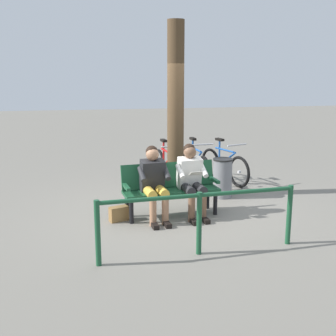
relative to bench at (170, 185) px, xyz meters
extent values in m
plane|color=slate|center=(-0.14, -0.11, -0.51)|extent=(40.00, 40.00, 0.00)
cube|color=#194C2D|center=(-0.01, 0.08, -0.08)|extent=(1.64, 0.61, 0.05)
cube|color=#194C2D|center=(0.01, -0.11, 0.15)|extent=(1.61, 0.31, 0.42)
cube|color=#194C2D|center=(-0.76, 0.00, 0.05)|extent=(0.10, 0.40, 0.05)
cube|color=#194C2D|center=(0.75, 0.16, 0.05)|extent=(0.10, 0.40, 0.05)
cylinder|color=black|center=(-0.74, 0.17, -0.31)|extent=(0.07, 0.07, 0.40)
cylinder|color=black|center=(0.69, 0.33, -0.31)|extent=(0.07, 0.07, 0.40)
cylinder|color=black|center=(-0.71, -0.17, -0.31)|extent=(0.07, 0.07, 0.40)
cylinder|color=black|center=(0.73, -0.01, -0.31)|extent=(0.07, 0.07, 0.40)
cube|color=white|center=(-0.32, 0.03, 0.20)|extent=(0.41, 0.35, 0.55)
sphere|color=brown|center=(-0.32, 0.05, 0.56)|extent=(0.21, 0.21, 0.21)
sphere|color=black|center=(-0.32, 0.02, 0.59)|extent=(0.20, 0.20, 0.20)
cylinder|color=#262628|center=(-0.44, 0.21, -0.02)|extent=(0.19, 0.41, 0.15)
cylinder|color=brown|center=(-0.47, 0.41, -0.28)|extent=(0.11, 0.11, 0.45)
cube|color=black|center=(-0.48, 0.51, -0.47)|extent=(0.11, 0.23, 0.07)
cylinder|color=white|center=(-0.53, 0.12, 0.27)|extent=(0.12, 0.31, 0.23)
cylinder|color=#262628|center=(-0.25, 0.24, -0.02)|extent=(0.19, 0.41, 0.15)
cylinder|color=brown|center=(-0.27, 0.43, -0.28)|extent=(0.11, 0.11, 0.45)
cube|color=black|center=(-0.28, 0.53, -0.47)|extent=(0.11, 0.23, 0.07)
cylinder|color=white|center=(-0.14, 0.17, 0.27)|extent=(0.12, 0.31, 0.23)
cube|color=silver|center=(-0.36, 0.32, 0.26)|extent=(0.21, 0.14, 0.09)
cube|color=#262628|center=(0.31, 0.10, 0.20)|extent=(0.41, 0.35, 0.55)
sphere|color=#A87554|center=(0.31, 0.12, 0.56)|extent=(0.21, 0.21, 0.21)
sphere|color=black|center=(0.31, 0.09, 0.59)|extent=(0.20, 0.20, 0.20)
cylinder|color=gold|center=(0.19, 0.28, -0.02)|extent=(0.19, 0.41, 0.15)
cylinder|color=#A87554|center=(0.17, 0.48, -0.28)|extent=(0.11, 0.11, 0.45)
cube|color=black|center=(0.16, 0.58, -0.47)|extent=(0.11, 0.23, 0.07)
cylinder|color=#262628|center=(0.10, 0.19, 0.27)|extent=(0.12, 0.31, 0.23)
cylinder|color=gold|center=(0.39, 0.31, -0.02)|extent=(0.19, 0.41, 0.15)
cylinder|color=#A87554|center=(0.37, 0.50, -0.28)|extent=(0.11, 0.11, 0.45)
cube|color=black|center=(0.36, 0.60, -0.47)|extent=(0.11, 0.23, 0.07)
cylinder|color=#262628|center=(0.50, 0.24, 0.27)|extent=(0.12, 0.31, 0.23)
cube|color=olive|center=(0.88, 0.18, -0.39)|extent=(0.33, 0.23, 0.24)
cylinder|color=#4C3823|center=(-0.32, -1.06, 1.13)|extent=(0.31, 0.31, 3.27)
cylinder|color=slate|center=(-1.18, -0.79, -0.15)|extent=(0.36, 0.36, 0.72)
cylinder|color=black|center=(-1.18, -0.79, 0.23)|extent=(0.38, 0.38, 0.03)
torus|color=black|center=(-1.73, -1.39, -0.18)|extent=(0.27, 0.64, 0.66)
cylinder|color=silver|center=(-1.73, -1.39, -0.18)|extent=(0.07, 0.07, 0.06)
torus|color=black|center=(-1.40, -2.35, -0.18)|extent=(0.27, 0.64, 0.66)
cylinder|color=silver|center=(-1.40, -2.35, -0.18)|extent=(0.07, 0.07, 0.06)
cylinder|color=#1E519E|center=(-1.57, -1.87, 0.20)|extent=(0.24, 0.61, 0.04)
cylinder|color=#1E519E|center=(-1.59, -1.79, 0.00)|extent=(0.23, 0.58, 0.43)
cylinder|color=#1E519E|center=(-1.51, -2.04, 0.12)|extent=(0.04, 0.04, 0.55)
cube|color=black|center=(-1.51, -2.04, 0.40)|extent=(0.16, 0.24, 0.05)
cylinder|color=#B2B2B7|center=(-1.70, -1.48, 0.37)|extent=(0.46, 0.19, 0.03)
torus|color=black|center=(-1.02, -1.56, -0.18)|extent=(0.12, 0.66, 0.66)
cylinder|color=silver|center=(-1.02, -1.56, -0.18)|extent=(0.06, 0.06, 0.06)
torus|color=black|center=(-0.93, -2.58, -0.18)|extent=(0.12, 0.66, 0.66)
cylinder|color=silver|center=(-0.93, -2.58, -0.18)|extent=(0.06, 0.06, 0.06)
cylinder|color=#1E519E|center=(-0.98, -2.07, 0.20)|extent=(0.10, 0.63, 0.04)
cylinder|color=#1E519E|center=(-0.98, -1.99, 0.00)|extent=(0.10, 0.60, 0.43)
cylinder|color=#1E519E|center=(-0.96, -2.25, 0.12)|extent=(0.04, 0.04, 0.55)
cube|color=black|center=(-0.96, -2.25, 0.40)|extent=(0.11, 0.23, 0.05)
cylinder|color=#B2B2B7|center=(-1.01, -1.66, 0.37)|extent=(0.48, 0.08, 0.03)
torus|color=black|center=(-0.37, -1.45, -0.18)|extent=(0.15, 0.66, 0.66)
cylinder|color=silver|center=(-0.37, -1.45, -0.18)|extent=(0.06, 0.07, 0.06)
torus|color=black|center=(-0.24, -2.47, -0.18)|extent=(0.15, 0.66, 0.66)
cylinder|color=silver|center=(-0.24, -2.47, -0.18)|extent=(0.06, 0.07, 0.06)
cylinder|color=#B71414|center=(-0.31, -1.96, 0.20)|extent=(0.12, 0.63, 0.04)
cylinder|color=#B71414|center=(-0.32, -1.88, 0.00)|extent=(0.12, 0.60, 0.43)
cylinder|color=#B71414|center=(-0.28, -2.14, 0.12)|extent=(0.04, 0.04, 0.55)
cube|color=black|center=(-0.28, -2.14, 0.40)|extent=(0.12, 0.23, 0.05)
cylinder|color=#B2B2B7|center=(-0.36, -1.56, 0.37)|extent=(0.48, 0.09, 0.03)
cylinder|color=#194C2D|center=(-1.38, 1.56, -0.08)|extent=(0.07, 0.07, 0.85)
cylinder|color=#194C2D|center=(-0.06, 1.66, -0.08)|extent=(0.07, 0.07, 0.85)
cylinder|color=#194C2D|center=(1.25, 1.76, -0.08)|extent=(0.07, 0.07, 0.85)
cylinder|color=#194C2D|center=(-0.06, 1.66, 0.30)|extent=(2.63, 0.25, 0.06)
camera|label=1|loc=(1.35, 6.79, 1.88)|focal=45.91mm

